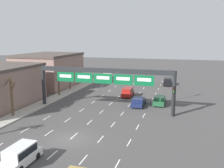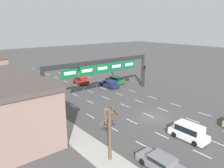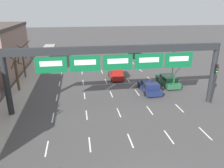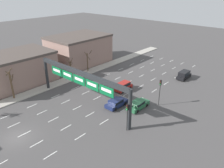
{
  "view_description": "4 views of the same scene",
  "coord_description": "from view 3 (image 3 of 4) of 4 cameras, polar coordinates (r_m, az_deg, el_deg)",
  "views": [
    {
      "loc": [
        12.05,
        -24.17,
        11.37
      ],
      "look_at": [
        1.47,
        11.76,
        4.33
      ],
      "focal_mm": 40.0,
      "sensor_mm": 36.0,
      "label": 1
    },
    {
      "loc": [
        -22.43,
        -18.15,
        12.41
      ],
      "look_at": [
        -1.46,
        7.44,
        3.53
      ],
      "focal_mm": 35.0,
      "sensor_mm": 36.0,
      "label": 2
    },
    {
      "loc": [
        -3.88,
        -8.71,
        10.32
      ],
      "look_at": [
        -0.25,
        13.92,
        2.1
      ],
      "focal_mm": 35.0,
      "sensor_mm": 36.0,
      "label": 3
    },
    {
      "loc": [
        26.88,
        -9.94,
        19.88
      ],
      "look_at": [
        3.9,
        15.92,
        4.13
      ],
      "focal_mm": 35.0,
      "sensor_mm": 36.0,
      "label": 4
    }
  ],
  "objects": [
    {
      "name": "traffic_light_mid_block",
      "position": [
        33.96,
        15.93,
        7.41
      ],
      "size": [
        0.3,
        0.35,
        4.94
      ],
      "color": "black",
      "rests_on": "ground_plane"
    },
    {
      "name": "car_navy",
      "position": [
        27.9,
        9.77,
        -0.62
      ],
      "size": [
        1.95,
        4.42,
        1.42
      ],
      "color": "#19234C",
      "rests_on": "ground_plane"
    },
    {
      "name": "lane_dashes",
      "position": [
        24.8,
        0.72,
        -4.86
      ],
      "size": [
        13.32,
        67.0,
        0.01
      ],
      "color": "white",
      "rests_on": "ground_plane"
    },
    {
      "name": "traffic_light_near_gantry",
      "position": [
        25.99,
        25.41,
        1.87
      ],
      "size": [
        0.3,
        0.35,
        4.47
      ],
      "color": "black",
      "rests_on": "ground_plane"
    },
    {
      "name": "suv_red",
      "position": [
        32.61,
        1.01,
        3.02
      ],
      "size": [
        1.83,
        4.01,
        1.71
      ],
      "color": "maroon",
      "rests_on": "ground_plane"
    },
    {
      "name": "tree_bare_furthest",
      "position": [
        29.72,
        -23.62,
        2.72
      ],
      "size": [
        1.62,
        1.64,
        4.68
      ],
      "color": "brown",
      "rests_on": "sidewalk_left"
    },
    {
      "name": "tree_bare_closest",
      "position": [
        35.01,
        -22.05,
        5.87
      ],
      "size": [
        1.79,
        1.81,
        5.5
      ],
      "color": "brown",
      "rests_on": "sidewalk_left"
    },
    {
      "name": "suv_black",
      "position": [
        47.38,
        5.98,
        8.26
      ],
      "size": [
        1.88,
        4.32,
        1.79
      ],
      "color": "black",
      "rests_on": "ground_plane"
    },
    {
      "name": "car_green",
      "position": [
        30.78,
        14.4,
        1.02
      ],
      "size": [
        1.9,
        4.62,
        1.45
      ],
      "color": "#235B38",
      "rests_on": "ground_plane"
    },
    {
      "name": "sign_gantry",
      "position": [
        21.8,
        1.39,
        6.43
      ],
      "size": [
        21.97,
        0.7,
        6.66
      ],
      "color": "#232628",
      "rests_on": "ground_plane"
    }
  ]
}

